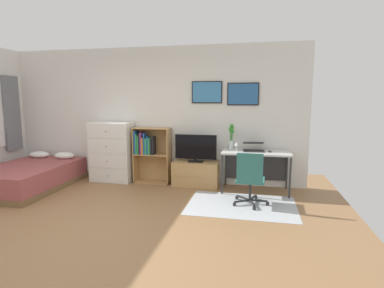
# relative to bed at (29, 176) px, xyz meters

# --- Properties ---
(ground_plane) EXTENTS (7.20, 7.20, 0.00)m
(ground_plane) POSITION_rel_bed_xyz_m (2.11, -1.37, -0.23)
(ground_plane) COLOR #936B44
(wall_back_with_posters) EXTENTS (6.12, 0.09, 2.70)m
(wall_back_with_posters) POSITION_rel_bed_xyz_m (2.13, 1.06, 1.13)
(wall_back_with_posters) COLOR silver
(wall_back_with_posters) RESTS_ON ground_plane
(area_rug) EXTENTS (1.70, 1.20, 0.01)m
(area_rug) POSITION_rel_bed_xyz_m (4.01, -0.14, -0.22)
(area_rug) COLOR #B2B7BC
(area_rug) RESTS_ON ground_plane
(bed) EXTENTS (1.43, 2.06, 0.57)m
(bed) POSITION_rel_bed_xyz_m (0.00, 0.00, 0.00)
(bed) COLOR brown
(bed) RESTS_ON ground_plane
(dresser) EXTENTS (0.84, 0.46, 1.21)m
(dresser) POSITION_rel_bed_xyz_m (1.33, 0.79, 0.38)
(dresser) COLOR white
(dresser) RESTS_ON ground_plane
(bookshelf) EXTENTS (0.73, 0.30, 1.11)m
(bookshelf) POSITION_rel_bed_xyz_m (2.11, 0.85, 0.43)
(bookshelf) COLOR tan
(bookshelf) RESTS_ON ground_plane
(tv_stand) EXTENTS (0.88, 0.41, 0.48)m
(tv_stand) POSITION_rel_bed_xyz_m (3.08, 0.80, 0.01)
(tv_stand) COLOR tan
(tv_stand) RESTS_ON ground_plane
(television) EXTENTS (0.81, 0.16, 0.53)m
(television) POSITION_rel_bed_xyz_m (3.08, 0.78, 0.51)
(television) COLOR black
(television) RESTS_ON tv_stand
(desk) EXTENTS (1.21, 0.65, 0.74)m
(desk) POSITION_rel_bed_xyz_m (4.21, 0.76, 0.39)
(desk) COLOR silver
(desk) RESTS_ON ground_plane
(office_chair) EXTENTS (0.56, 0.58, 0.86)m
(office_chair) POSITION_rel_bed_xyz_m (4.13, -0.13, 0.23)
(office_chair) COLOR #232326
(office_chair) RESTS_ON ground_plane
(laptop) EXTENTS (0.41, 0.44, 0.16)m
(laptop) POSITION_rel_bed_xyz_m (4.16, 0.77, 0.58)
(laptop) COLOR #333338
(laptop) RESTS_ON desk
(computer_mouse) EXTENTS (0.06, 0.10, 0.03)m
(computer_mouse) POSITION_rel_bed_xyz_m (4.45, 0.65, 0.53)
(computer_mouse) COLOR #262628
(computer_mouse) RESTS_ON desk
(bamboo_vase) EXTENTS (0.10, 0.10, 0.47)m
(bamboo_vase) POSITION_rel_bed_xyz_m (3.75, 0.87, 0.76)
(bamboo_vase) COLOR silver
(bamboo_vase) RESTS_ON desk
(wine_glass) EXTENTS (0.07, 0.07, 0.18)m
(wine_glass) POSITION_rel_bed_xyz_m (3.86, 0.61, 0.65)
(wine_glass) COLOR silver
(wine_glass) RESTS_ON desk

